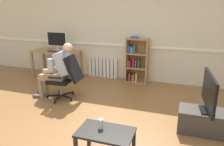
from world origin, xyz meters
TOP-DOWN VIEW (x-y plane):
  - ground_plane at (0.00, 0.00)m, footprint 18.00×18.00m
  - back_wall at (0.00, 2.65)m, footprint 12.00×0.13m
  - computer_desk at (-1.92, 2.15)m, footprint 1.32×0.63m
  - imac_monitor at (-1.92, 2.23)m, footprint 0.60×0.14m
  - keyboard at (-1.88, 2.01)m, footprint 0.42×0.12m
  - computer_mouse at (-1.65, 2.03)m, footprint 0.06×0.10m
  - bookshelf at (0.27, 2.44)m, footprint 0.56×0.29m
  - radiator at (-0.69, 2.54)m, footprint 0.84×0.08m
  - office_chair at (-0.89, 0.87)m, footprint 0.80×0.62m
  - person_seated at (-1.08, 0.86)m, footprint 0.96×0.41m
  - tv_stand at (1.87, 0.41)m, footprint 0.83×0.42m
  - tv_screen at (1.88, 0.41)m, footprint 0.23×0.90m
  - coffee_table at (0.58, -0.69)m, footprint 0.73×0.46m
  - drinking_glass at (0.50, -0.64)m, footprint 0.07×0.07m

SIDE VIEW (x-z plane):
  - ground_plane at x=0.00m, z-range 0.00..0.00m
  - tv_stand at x=1.87m, z-range 0.00..0.38m
  - radiator at x=-0.69m, z-range 0.00..0.55m
  - coffee_table at x=0.58m, z-range 0.14..0.55m
  - drinking_glass at x=0.50m, z-range 0.41..0.54m
  - office_chair at x=-0.89m, z-range 0.04..1.01m
  - bookshelf at x=0.27m, z-range -0.03..1.18m
  - computer_desk at x=-1.92m, z-range 0.27..1.03m
  - person_seated at x=-1.08m, z-range 0.04..1.27m
  - tv_screen at x=1.88m, z-range 0.39..0.99m
  - keyboard at x=-1.88m, z-range 0.76..0.78m
  - computer_mouse at x=-1.65m, z-range 0.76..0.79m
  - imac_monitor at x=-1.92m, z-range 0.80..1.30m
  - back_wall at x=0.00m, z-range 0.00..2.70m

